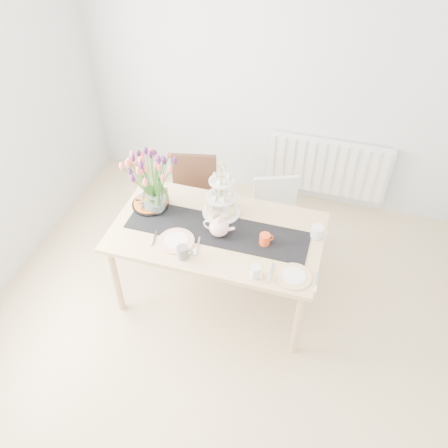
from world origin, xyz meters
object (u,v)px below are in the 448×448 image
(dining_table, at_px, (217,238))
(chair_brown, at_px, (194,193))
(cream_jug, at_px, (317,232))
(mug_white, at_px, (255,271))
(cake_stand, at_px, (221,201))
(teapot, at_px, (219,227))
(radiator, at_px, (327,167))
(chair_white, at_px, (276,214))
(plate_left, at_px, (176,241))
(mug_grey, at_px, (183,252))
(plate_right, at_px, (294,276))
(tart_tin, at_px, (150,204))
(mug_orange, at_px, (265,240))
(tulip_vase, at_px, (151,175))

(dining_table, xyz_separation_m, chair_brown, (-0.44, 0.69, -0.20))
(cream_jug, xyz_separation_m, mug_white, (-0.35, -0.51, -0.00))
(cake_stand, bearing_deg, teapot, -77.17)
(radiator, distance_m, dining_table, 1.65)
(chair_brown, height_order, chair_white, chair_brown)
(cream_jug, bearing_deg, plate_left, -144.46)
(cream_jug, height_order, mug_grey, mug_grey)
(radiator, relative_size, dining_table, 0.75)
(cake_stand, bearing_deg, mug_grey, -103.30)
(cake_stand, xyz_separation_m, teapot, (0.05, -0.24, -0.05))
(chair_white, height_order, teapot, teapot)
(plate_right, bearing_deg, mug_white, -166.13)
(tart_tin, bearing_deg, chair_brown, 74.49)
(teapot, xyz_separation_m, plate_left, (-0.28, -0.16, -0.07))
(chair_brown, relative_size, teapot, 3.42)
(chair_white, bearing_deg, mug_orange, -107.84)
(mug_white, bearing_deg, tart_tin, -172.21)
(tart_tin, bearing_deg, chair_white, 29.08)
(radiator, relative_size, plate_right, 4.84)
(mug_white, height_order, mug_orange, mug_orange)
(chair_white, relative_size, cake_stand, 1.77)
(mug_white, xyz_separation_m, mug_orange, (-0.01, 0.32, 0.00))
(tulip_vase, relative_size, cream_jug, 6.70)
(radiator, bearing_deg, mug_white, -99.18)
(dining_table, relative_size, cream_jug, 17.20)
(chair_brown, bearing_deg, tart_tin, -117.84)
(teapot, height_order, plate_right, teapot)
(cake_stand, distance_m, plate_right, 0.84)
(cream_jug, relative_size, tart_tin, 0.31)
(dining_table, bearing_deg, tulip_vase, 169.95)
(cream_jug, relative_size, plate_left, 0.34)
(teapot, relative_size, mug_grey, 2.43)
(dining_table, bearing_deg, plate_left, -141.72)
(dining_table, relative_size, mug_orange, 16.93)
(cream_jug, relative_size, plate_right, 0.38)
(mug_orange, bearing_deg, chair_brown, 102.96)
(tart_tin, xyz_separation_m, mug_white, (0.99, -0.48, 0.03))
(tart_tin, height_order, mug_orange, mug_orange)
(plate_left, distance_m, plate_right, 0.91)
(tulip_vase, xyz_separation_m, tart_tin, (-0.06, 0.03, -0.32))
(tart_tin, distance_m, mug_grey, 0.64)
(radiator, bearing_deg, mug_grey, -114.67)
(radiator, bearing_deg, tart_tin, -133.32)
(chair_white, bearing_deg, teapot, -135.47)
(cake_stand, xyz_separation_m, mug_orange, (0.40, -0.24, -0.08))
(teapot, xyz_separation_m, mug_grey, (-0.18, -0.30, -0.03))
(chair_brown, distance_m, cream_jug, 1.33)
(tart_tin, distance_m, plate_right, 1.31)
(dining_table, relative_size, plate_left, 5.88)
(chair_white, distance_m, mug_orange, 0.77)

